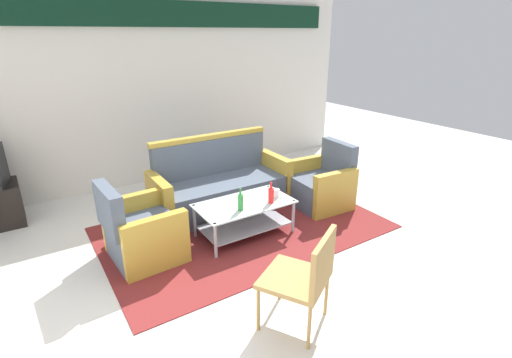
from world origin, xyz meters
name	(u,v)px	position (x,y,z in m)	size (l,w,h in m)	color
ground_plane	(285,261)	(0.00, 0.00, 0.00)	(14.00, 14.00, 0.00)	silver
wall_back	(168,84)	(0.00, 3.05, 1.48)	(6.52, 0.19, 2.80)	silver
rug	(244,228)	(0.01, 0.84, 0.01)	(3.27, 2.06, 0.01)	maroon
couch	(220,187)	(0.03, 1.47, 0.32)	(1.81, 0.75, 0.96)	#4C5666
armchair_left	(141,233)	(-1.21, 0.87, 0.29)	(0.74, 0.80, 0.85)	#4C5666
armchair_right	(321,185)	(1.23, 0.84, 0.29)	(0.74, 0.80, 0.85)	#4C5666
coffee_table	(245,214)	(-0.07, 0.70, 0.27)	(1.10, 0.60, 0.40)	silver
bottle_red	(271,195)	(0.19, 0.54, 0.50)	(0.06, 0.06, 0.25)	red
bottle_green	(241,202)	(-0.20, 0.56, 0.51)	(0.06, 0.06, 0.26)	#2D8C38
cup	(276,193)	(0.33, 0.63, 0.46)	(0.08, 0.08, 0.10)	silver
wicker_chair	(306,274)	(-0.44, -0.82, 0.49)	(0.66, 0.66, 0.84)	#AD844C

